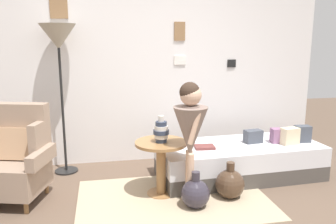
{
  "coord_description": "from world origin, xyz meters",
  "views": [
    {
      "loc": [
        -0.54,
        -2.58,
        1.6
      ],
      "look_at": [
        0.15,
        0.95,
        0.85
      ],
      "focal_mm": 36.93,
      "sensor_mm": 36.0,
      "label": 1
    }
  ],
  "objects_px": {
    "armchair": "(14,158)",
    "vase_striped": "(161,131)",
    "side_table": "(161,157)",
    "person_child": "(190,126)",
    "book_on_daybed": "(205,147)",
    "demijohn_far": "(230,184)",
    "demijohn_near": "(195,193)",
    "floor_lamp": "(58,43)",
    "daybed": "(239,160)"
  },
  "relations": [
    {
      "from": "side_table",
      "to": "demijohn_near",
      "type": "height_order",
      "value": "side_table"
    },
    {
      "from": "side_table",
      "to": "person_child",
      "type": "bearing_deg",
      "value": -39.23
    },
    {
      "from": "side_table",
      "to": "book_on_daybed",
      "type": "height_order",
      "value": "side_table"
    },
    {
      "from": "vase_striped",
      "to": "person_child",
      "type": "xyz_separation_m",
      "value": [
        0.25,
        -0.19,
        0.09
      ]
    },
    {
      "from": "armchair",
      "to": "floor_lamp",
      "type": "distance_m",
      "value": 1.39
    },
    {
      "from": "demijohn_near",
      "to": "demijohn_far",
      "type": "relative_size",
      "value": 0.95
    },
    {
      "from": "vase_striped",
      "to": "demijohn_near",
      "type": "height_order",
      "value": "vase_striped"
    },
    {
      "from": "armchair",
      "to": "book_on_daybed",
      "type": "xyz_separation_m",
      "value": [
        2.01,
        0.05,
        -0.02
      ]
    },
    {
      "from": "vase_striped",
      "to": "demijohn_far",
      "type": "xyz_separation_m",
      "value": [
        0.68,
        -0.2,
        -0.54
      ]
    },
    {
      "from": "armchair",
      "to": "side_table",
      "type": "distance_m",
      "value": 1.48
    },
    {
      "from": "person_child",
      "to": "demijohn_near",
      "type": "xyz_separation_m",
      "value": [
        0.02,
        -0.15,
        -0.64
      ]
    },
    {
      "from": "person_child",
      "to": "floor_lamp",
      "type": "bearing_deg",
      "value": 140.51
    },
    {
      "from": "armchair",
      "to": "demijohn_far",
      "type": "distance_m",
      "value": 2.2
    },
    {
      "from": "daybed",
      "to": "book_on_daybed",
      "type": "xyz_separation_m",
      "value": [
        -0.45,
        -0.07,
        0.22
      ]
    },
    {
      "from": "armchair",
      "to": "floor_lamp",
      "type": "height_order",
      "value": "floor_lamp"
    },
    {
      "from": "armchair",
      "to": "side_table",
      "type": "height_order",
      "value": "armchair"
    },
    {
      "from": "floor_lamp",
      "to": "person_child",
      "type": "distance_m",
      "value": 1.86
    },
    {
      "from": "vase_striped",
      "to": "book_on_daybed",
      "type": "xyz_separation_m",
      "value": [
        0.54,
        0.25,
        -0.28
      ]
    },
    {
      "from": "vase_striped",
      "to": "person_child",
      "type": "height_order",
      "value": "person_child"
    },
    {
      "from": "armchair",
      "to": "book_on_daybed",
      "type": "relative_size",
      "value": 4.41
    },
    {
      "from": "demijohn_near",
      "to": "floor_lamp",
      "type": "bearing_deg",
      "value": 137.31
    },
    {
      "from": "book_on_daybed",
      "to": "vase_striped",
      "type": "bearing_deg",
      "value": -154.89
    },
    {
      "from": "vase_striped",
      "to": "floor_lamp",
      "type": "bearing_deg",
      "value": 139.94
    },
    {
      "from": "demijohn_near",
      "to": "demijohn_far",
      "type": "xyz_separation_m",
      "value": [
        0.4,
        0.14,
        0.01
      ]
    },
    {
      "from": "person_child",
      "to": "demijohn_near",
      "type": "bearing_deg",
      "value": -81.78
    },
    {
      "from": "side_table",
      "to": "book_on_daybed",
      "type": "bearing_deg",
      "value": 23.72
    },
    {
      "from": "floor_lamp",
      "to": "armchair",
      "type": "bearing_deg",
      "value": -121.98
    },
    {
      "from": "side_table",
      "to": "vase_striped",
      "type": "bearing_deg",
      "value": -88.63
    },
    {
      "from": "vase_striped",
      "to": "floor_lamp",
      "type": "distance_m",
      "value": 1.62
    },
    {
      "from": "armchair",
      "to": "floor_lamp",
      "type": "bearing_deg",
      "value": 58.02
    },
    {
      "from": "person_child",
      "to": "demijohn_near",
      "type": "relative_size",
      "value": 3.31
    },
    {
      "from": "demijohn_far",
      "to": "side_table",
      "type": "bearing_deg",
      "value": 162.2
    },
    {
      "from": "floor_lamp",
      "to": "demijohn_near",
      "type": "relative_size",
      "value": 4.87
    },
    {
      "from": "armchair",
      "to": "vase_striped",
      "type": "bearing_deg",
      "value": -7.78
    },
    {
      "from": "armchair",
      "to": "side_table",
      "type": "relative_size",
      "value": 1.68
    },
    {
      "from": "book_on_daybed",
      "to": "demijohn_far",
      "type": "height_order",
      "value": "book_on_daybed"
    },
    {
      "from": "person_child",
      "to": "daybed",
      "type": "bearing_deg",
      "value": 34.87
    },
    {
      "from": "daybed",
      "to": "side_table",
      "type": "height_order",
      "value": "side_table"
    },
    {
      "from": "daybed",
      "to": "vase_striped",
      "type": "bearing_deg",
      "value": -161.9
    },
    {
      "from": "vase_striped",
      "to": "demijohn_near",
      "type": "relative_size",
      "value": 0.75
    },
    {
      "from": "book_on_daybed",
      "to": "demijohn_far",
      "type": "bearing_deg",
      "value": -73.3
    },
    {
      "from": "demijohn_far",
      "to": "demijohn_near",
      "type": "bearing_deg",
      "value": -161.32
    },
    {
      "from": "person_child",
      "to": "demijohn_far",
      "type": "bearing_deg",
      "value": -1.44
    },
    {
      "from": "daybed",
      "to": "book_on_daybed",
      "type": "relative_size",
      "value": 8.81
    },
    {
      "from": "vase_striped",
      "to": "demijohn_far",
      "type": "relative_size",
      "value": 0.71
    },
    {
      "from": "floor_lamp",
      "to": "side_table",
      "type": "bearing_deg",
      "value": -39.56
    },
    {
      "from": "vase_striped",
      "to": "demijohn_far",
      "type": "bearing_deg",
      "value": -16.6
    },
    {
      "from": "person_child",
      "to": "demijohn_far",
      "type": "relative_size",
      "value": 3.15
    },
    {
      "from": "vase_striped",
      "to": "demijohn_near",
      "type": "distance_m",
      "value": 0.7
    },
    {
      "from": "side_table",
      "to": "person_child",
      "type": "height_order",
      "value": "person_child"
    }
  ]
}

